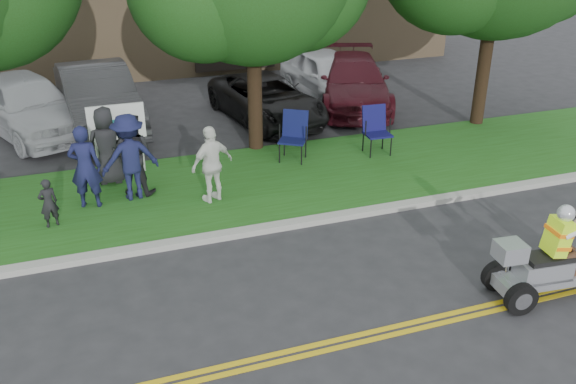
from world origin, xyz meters
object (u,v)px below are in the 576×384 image
object	(u,v)px
spectator_adult_left	(85,167)
parked_car_far_left	(26,104)
spectator_adult_right	(212,164)
lawn_chair_b	(376,127)
parked_car_mid	(267,99)
parked_car_right	(353,82)
lawn_chair_a	(294,132)
trike_scooter	(557,264)
parked_car_far_right	(329,76)
parked_car_left	(98,98)
spectator_adult_mid	(132,154)

from	to	relation	value
spectator_adult_left	parked_car_far_left	xyz separation A→B (m)	(-1.32, 5.38, -0.14)
spectator_adult_right	parked_car_far_left	size ratio (longest dim) A/B	0.33
lawn_chair_b	parked_car_mid	distance (m)	3.93
parked_car_right	spectator_adult_left	bearing A→B (deg)	-130.06
lawn_chair_a	spectator_adult_left	distance (m)	4.97
trike_scooter	parked_car_far_right	bearing A→B (deg)	91.37
parked_car_far_right	parked_car_left	bearing A→B (deg)	178.35
parked_car_left	parked_car_mid	size ratio (longest dim) A/B	1.14
parked_car_left	parked_car_right	bearing A→B (deg)	-8.61
parked_car_far_left	trike_scooter	bearing A→B (deg)	-77.37
lawn_chair_b	spectator_adult_left	world-z (taller)	spectator_adult_left
lawn_chair_b	spectator_adult_right	size ratio (longest dim) A/B	0.72
spectator_adult_right	lawn_chair_b	bearing A→B (deg)	176.21
parked_car_far_left	parked_car_left	size ratio (longest dim) A/B	0.94
lawn_chair_b	spectator_adult_left	xyz separation A→B (m)	(-6.91, -0.83, 0.21)
lawn_chair_a	parked_car_far_left	world-z (taller)	parked_car_far_left
spectator_adult_right	parked_car_far_left	xyz separation A→B (m)	(-3.78, 5.96, -0.08)
parked_car_left	parked_car_right	xyz separation A→B (m)	(7.63, -0.42, -0.12)
spectator_adult_right	parked_car_far_right	xyz separation A→B (m)	(5.22, 6.21, -0.13)
parked_car_right	parked_car_mid	bearing A→B (deg)	-150.36
parked_car_left	parked_car_right	distance (m)	7.64
parked_car_far_left	parked_car_right	size ratio (longest dim) A/B	0.97
lawn_chair_a	parked_car_left	distance (m)	6.06
spectator_adult_right	parked_car_mid	size ratio (longest dim) A/B	0.36
lawn_chair_b	parked_car_right	distance (m)	4.29
spectator_adult_mid	parked_car_right	distance (m)	8.57
parked_car_left	parked_car_far_right	world-z (taller)	parked_car_left
parked_car_far_left	parked_car_far_right	distance (m)	9.00
lawn_chair_a	parked_car_right	world-z (taller)	parked_car_right
lawn_chair_b	parked_car_right	bearing A→B (deg)	76.03
spectator_adult_mid	parked_car_far_left	distance (m)	5.55
lawn_chair_b	spectator_adult_left	size ratio (longest dim) A/B	0.67
lawn_chair_a	spectator_adult_mid	distance (m)	3.97
parked_car_right	lawn_chair_b	bearing A→B (deg)	-88.34
parked_car_right	parked_car_far_right	bearing A→B (deg)	144.04
spectator_adult_left	spectator_adult_mid	distance (m)	1.01
trike_scooter	spectator_adult_left	distance (m)	8.89
parked_car_left	parked_car_mid	bearing A→B (deg)	-17.52
spectator_adult_left	lawn_chair_b	bearing A→B (deg)	-160.05
trike_scooter	parked_car_left	world-z (taller)	parked_car_left
trike_scooter	spectator_adult_left	size ratio (longest dim) A/B	1.42
lawn_chair_a	parked_car_far_left	distance (m)	7.52
lawn_chair_a	spectator_adult_mid	world-z (taller)	spectator_adult_mid
parked_car_far_left	parked_car_far_right	bearing A→B (deg)	-22.61
parked_car_right	trike_scooter	bearing A→B (deg)	-78.04
parked_car_mid	spectator_adult_left	bearing A→B (deg)	-148.61
trike_scooter	parked_car_far_right	xyz separation A→B (m)	(0.78, 11.22, 0.22)
spectator_adult_right	lawn_chair_a	bearing A→B (deg)	-166.58
trike_scooter	parked_car_mid	distance (m)	10.09
parked_car_far_right	spectator_adult_mid	bearing A→B (deg)	-145.68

